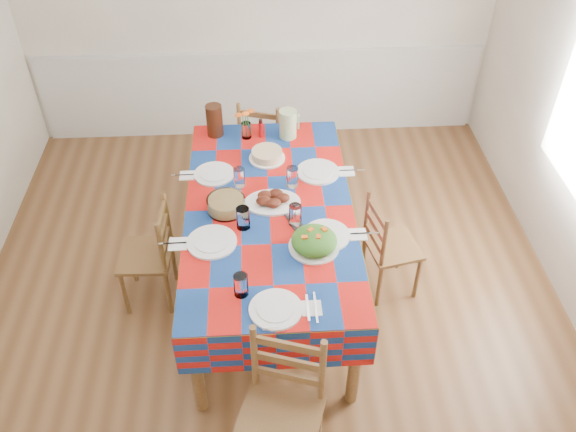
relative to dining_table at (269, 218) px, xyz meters
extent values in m
cube|color=brown|center=(-0.01, -0.20, -0.77)|extent=(4.50, 5.00, 0.04)
cube|color=#BBB2A4|center=(-0.01, 2.32, 0.60)|extent=(4.50, 0.04, 2.70)
cube|color=silver|center=(-0.01, 2.27, 0.15)|extent=(4.41, 0.06, 0.04)
cube|color=silver|center=(-0.01, 2.28, -0.30)|extent=(4.41, 0.03, 0.90)
cylinder|color=brown|center=(-0.49, -1.00, -0.35)|extent=(0.08, 0.08, 0.80)
cylinder|color=brown|center=(0.49, -1.00, -0.35)|extent=(0.08, 0.08, 0.80)
cylinder|color=brown|center=(-0.49, 1.00, -0.35)|extent=(0.08, 0.08, 0.80)
cylinder|color=brown|center=(0.49, 1.00, -0.35)|extent=(0.08, 0.08, 0.80)
cube|color=brown|center=(0.00, 0.00, 0.07)|extent=(1.12, 2.13, 0.04)
cube|color=red|center=(0.00, 0.00, 0.09)|extent=(1.17, 2.18, 0.01)
cube|color=red|center=(-0.58, 0.00, -0.08)|extent=(0.01, 2.18, 0.34)
cube|color=red|center=(0.58, 0.00, -0.08)|extent=(0.01, 2.18, 0.34)
cube|color=red|center=(0.00, -1.09, -0.08)|extent=(1.17, 0.01, 0.34)
cube|color=red|center=(0.00, 1.09, -0.08)|extent=(1.17, 0.01, 0.34)
cylinder|color=white|center=(0.01, -0.92, 0.10)|extent=(0.32, 0.32, 0.02)
cylinder|color=white|center=(0.01, -0.92, 0.12)|extent=(0.22, 0.22, 0.01)
cylinder|color=white|center=(-0.19, -0.78, 0.17)|extent=(0.09, 0.09, 0.15)
cube|color=white|center=(0.22, -0.92, 0.10)|extent=(0.12, 0.12, 0.01)
cube|color=silver|center=(0.19, -0.92, 0.11)|extent=(0.01, 0.20, 0.00)
cube|color=silver|center=(0.24, -0.92, 0.11)|extent=(0.01, 0.23, 0.00)
cylinder|color=white|center=(-0.39, -0.33, 0.10)|extent=(0.33, 0.33, 0.02)
cylinder|color=white|center=(-0.39, -0.33, 0.12)|extent=(0.23, 0.23, 0.01)
cylinder|color=white|center=(-0.18, -0.19, 0.18)|extent=(0.09, 0.09, 0.16)
cube|color=white|center=(-0.61, -0.33, 0.10)|extent=(0.12, 0.12, 0.01)
cube|color=silver|center=(-0.63, -0.33, 0.11)|extent=(0.21, 0.01, 0.00)
cube|color=silver|center=(-0.58, -0.33, 0.11)|extent=(0.24, 0.01, 0.00)
cylinder|color=white|center=(-0.40, 0.41, 0.10)|extent=(0.30, 0.30, 0.02)
cylinder|color=white|center=(-0.40, 0.41, 0.12)|extent=(0.21, 0.21, 0.01)
cylinder|color=white|center=(-0.21, 0.27, 0.17)|extent=(0.08, 0.08, 0.15)
cube|color=white|center=(-0.60, 0.41, 0.10)|extent=(0.11, 0.11, 0.01)
cube|color=silver|center=(-0.62, 0.41, 0.11)|extent=(0.19, 0.01, 0.00)
cube|color=silver|center=(-0.57, 0.41, 0.11)|extent=(0.22, 0.01, 0.00)
cylinder|color=white|center=(0.37, -0.31, 0.10)|extent=(0.32, 0.32, 0.02)
cylinder|color=white|center=(0.37, -0.31, 0.12)|extent=(0.22, 0.22, 0.01)
cylinder|color=white|center=(0.17, -0.17, 0.17)|extent=(0.09, 0.09, 0.15)
cube|color=white|center=(0.58, -0.31, 0.10)|extent=(0.12, 0.12, 0.01)
cube|color=silver|center=(0.55, -0.31, 0.11)|extent=(0.20, 0.01, 0.00)
cube|color=silver|center=(0.60, -0.31, 0.11)|extent=(0.23, 0.01, 0.00)
cylinder|color=white|center=(0.38, 0.39, 0.10)|extent=(0.32, 0.32, 0.02)
cylinder|color=white|center=(0.38, 0.39, 0.12)|extent=(0.23, 0.23, 0.01)
cylinder|color=white|center=(0.18, 0.25, 0.17)|extent=(0.09, 0.09, 0.15)
cube|color=white|center=(0.59, 0.39, 0.10)|extent=(0.12, 0.12, 0.01)
cube|color=silver|center=(0.57, 0.39, 0.11)|extent=(0.20, 0.01, 0.00)
cube|color=silver|center=(0.62, 0.39, 0.11)|extent=(0.24, 0.01, 0.00)
ellipsoid|color=white|center=(0.03, 0.05, 0.11)|extent=(0.40, 0.29, 0.02)
ellipsoid|color=black|center=(0.10, 0.05, 0.14)|extent=(0.11, 0.09, 0.06)
ellipsoid|color=black|center=(0.05, 0.10, 0.14)|extent=(0.11, 0.09, 0.06)
ellipsoid|color=black|center=(-0.03, 0.08, 0.14)|extent=(0.11, 0.09, 0.06)
ellipsoid|color=black|center=(-0.04, 0.02, 0.14)|extent=(0.11, 0.09, 0.06)
ellipsoid|color=black|center=(0.03, 0.00, 0.14)|extent=(0.11, 0.09, 0.06)
cylinder|color=white|center=(0.28, -0.41, 0.10)|extent=(0.33, 0.33, 0.02)
ellipsoid|color=#1A4E13|center=(0.28, -0.41, 0.16)|extent=(0.30, 0.30, 0.13)
cube|color=orange|center=(0.21, -0.44, 0.22)|extent=(0.04, 0.03, 0.01)
cube|color=orange|center=(0.25, -0.38, 0.22)|extent=(0.05, 0.05, 0.01)
cube|color=orange|center=(0.30, -0.44, 0.22)|extent=(0.03, 0.04, 0.01)
cube|color=orange|center=(0.34, -0.38, 0.22)|extent=(0.04, 0.05, 0.01)
cylinder|color=white|center=(-0.30, 0.00, 0.14)|extent=(0.27, 0.27, 0.10)
cylinder|color=#D1B86E|center=(-0.30, 0.00, 0.14)|extent=(0.25, 0.25, 0.08)
cylinder|color=white|center=(0.00, 0.59, 0.10)|extent=(0.28, 0.28, 0.01)
cylinder|color=tan|center=(0.00, 0.59, 0.14)|extent=(0.24, 0.24, 0.06)
cube|color=black|center=(0.14, -0.14, 0.10)|extent=(0.15, 0.36, 0.01)
cube|color=black|center=(0.20, -0.12, 0.10)|extent=(0.07, 0.37, 0.01)
cylinder|color=white|center=(-0.15, 0.90, 0.16)|extent=(0.08, 0.08, 0.13)
cylinder|color=#246B23|center=(-0.17, 0.90, 0.21)|extent=(0.01, 0.01, 0.19)
ellipsoid|color=orange|center=(-0.21, 0.90, 0.31)|extent=(0.06, 0.06, 0.02)
cylinder|color=#246B23|center=(-0.13, 0.91, 0.21)|extent=(0.01, 0.01, 0.19)
ellipsoid|color=orange|center=(-0.11, 0.92, 0.32)|extent=(0.06, 0.06, 0.02)
cylinder|color=#246B23|center=(-0.15, 0.88, 0.21)|extent=(0.01, 0.01, 0.19)
ellipsoid|color=orange|center=(-0.15, 0.85, 0.34)|extent=(0.06, 0.06, 0.02)
cylinder|color=#B30E12|center=(-0.03, 0.90, 0.18)|extent=(0.04, 0.04, 0.16)
cylinder|color=#A8C289|center=(0.18, 0.89, 0.22)|extent=(0.14, 0.14, 0.24)
cylinder|color=#33170B|center=(-0.40, 0.95, 0.23)|extent=(0.13, 0.13, 0.26)
cube|color=white|center=(-0.03, -1.05, 0.11)|extent=(0.09, 0.03, 0.02)
cylinder|color=brown|center=(-0.13, -1.19, -0.51)|extent=(0.04, 0.04, 0.49)
cylinder|color=brown|center=(0.24, -1.31, -0.51)|extent=(0.04, 0.04, 0.49)
cube|color=brown|center=(0.00, -1.43, -0.25)|extent=(0.56, 0.55, 0.03)
cylinder|color=brown|center=(-0.13, -1.18, 0.00)|extent=(0.04, 0.04, 0.54)
cylinder|color=brown|center=(0.24, -1.30, 0.00)|extent=(0.04, 0.04, 0.54)
cube|color=brown|center=(0.06, -1.24, -0.11)|extent=(0.38, 0.14, 0.05)
cube|color=brown|center=(0.06, -1.24, 0.04)|extent=(0.38, 0.14, 0.05)
cube|color=brown|center=(0.06, -1.24, 0.18)|extent=(0.38, 0.14, 0.05)
cylinder|color=brown|center=(0.21, 1.53, -0.54)|extent=(0.03, 0.03, 0.43)
cylinder|color=brown|center=(-0.12, 1.63, -0.54)|extent=(0.03, 0.03, 0.43)
cylinder|color=brown|center=(0.12, 1.22, -0.54)|extent=(0.03, 0.03, 0.43)
cylinder|color=brown|center=(-0.21, 1.32, -0.54)|extent=(0.03, 0.03, 0.43)
cube|color=brown|center=(0.00, 1.43, -0.31)|extent=(0.50, 0.49, 0.03)
cylinder|color=brown|center=(0.11, 1.21, -0.08)|extent=(0.03, 0.03, 0.48)
cylinder|color=brown|center=(-0.22, 1.31, -0.08)|extent=(0.03, 0.03, 0.48)
cube|color=brown|center=(-0.05, 1.26, -0.18)|extent=(0.34, 0.12, 0.05)
cube|color=brown|center=(-0.05, 1.26, -0.05)|extent=(0.34, 0.12, 0.05)
cube|color=brown|center=(-0.05, 1.26, 0.08)|extent=(0.34, 0.12, 0.05)
cylinder|color=brown|center=(-1.08, 0.17, -0.54)|extent=(0.03, 0.03, 0.42)
cylinder|color=brown|center=(-1.09, -0.16, -0.54)|extent=(0.03, 0.03, 0.42)
cylinder|color=brown|center=(-0.76, 0.16, -0.54)|extent=(0.03, 0.03, 0.42)
cylinder|color=brown|center=(-0.77, -0.17, -0.54)|extent=(0.03, 0.03, 0.42)
cube|color=brown|center=(-0.92, 0.00, -0.32)|extent=(0.39, 0.41, 0.03)
cylinder|color=brown|center=(-0.75, 0.16, -0.09)|extent=(0.03, 0.03, 0.47)
cylinder|color=brown|center=(-0.76, -0.18, -0.09)|extent=(0.03, 0.03, 0.47)
cube|color=brown|center=(-0.75, -0.01, -0.19)|extent=(0.03, 0.34, 0.05)
cube|color=brown|center=(-0.75, -0.01, -0.07)|extent=(0.03, 0.34, 0.05)
cube|color=brown|center=(-0.75, -0.01, 0.06)|extent=(0.03, 0.34, 0.05)
cylinder|color=brown|center=(1.11, -0.13, -0.55)|extent=(0.03, 0.03, 0.41)
cylinder|color=brown|center=(1.04, 0.19, -0.55)|extent=(0.03, 0.03, 0.41)
cylinder|color=brown|center=(0.80, -0.19, -0.55)|extent=(0.03, 0.03, 0.41)
cylinder|color=brown|center=(0.73, 0.13, -0.55)|extent=(0.03, 0.03, 0.41)
cube|color=brown|center=(0.92, 0.00, -0.33)|extent=(0.44, 0.45, 0.03)
cylinder|color=brown|center=(0.80, -0.20, -0.12)|extent=(0.03, 0.03, 0.46)
cylinder|color=brown|center=(0.73, 0.13, -0.12)|extent=(0.03, 0.03, 0.46)
cube|color=brown|center=(0.76, -0.04, -0.21)|extent=(0.09, 0.32, 0.05)
cube|color=brown|center=(0.76, -0.04, -0.09)|extent=(0.09, 0.32, 0.05)
cube|color=brown|center=(0.76, -0.04, 0.03)|extent=(0.09, 0.32, 0.05)
camera|label=1|loc=(-0.06, -3.24, 2.85)|focal=38.00mm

